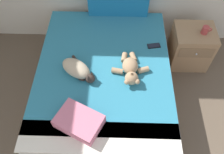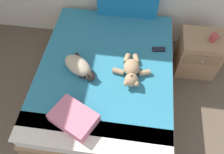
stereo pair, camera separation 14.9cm
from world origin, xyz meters
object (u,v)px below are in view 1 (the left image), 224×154
(teddy_bear, at_px, (130,70))
(mug, at_px, (205,30))
(patterned_cushion, at_px, (118,0))
(cell_phone, at_px, (154,46))
(bed, at_px, (104,81))
(cat, at_px, (77,69))
(throw_pillow, at_px, (79,121))
(nightstand, at_px, (190,47))

(teddy_bear, distance_m, mug, 1.09)
(patterned_cushion, height_order, cell_phone, patterned_cushion)
(bed, height_order, cat, cat)
(cat, bearing_deg, cell_phone, 26.69)
(throw_pillow, distance_m, mug, 1.83)
(bed, bearing_deg, throw_pillow, -105.53)
(bed, relative_size, mug, 15.86)
(cat, distance_m, mug, 1.58)
(cat, height_order, nightstand, cat)
(bed, xyz_separation_m, mug, (1.19, 0.53, 0.34))
(teddy_bear, relative_size, throw_pillow, 1.14)
(nightstand, relative_size, mug, 4.58)
(teddy_bear, xyz_separation_m, throw_pillow, (-0.47, -0.59, -0.01))
(cell_phone, distance_m, nightstand, 0.63)
(cat, xyz_separation_m, throw_pillow, (0.08, -0.58, -0.02))
(cell_phone, bearing_deg, cat, -153.31)
(teddy_bear, height_order, cell_phone, teddy_bear)
(nightstand, bearing_deg, throw_pillow, -136.40)
(bed, height_order, patterned_cushion, patterned_cushion)
(nightstand, xyz_separation_m, mug, (0.08, -0.02, 0.32))
(patterned_cushion, xyz_separation_m, cat, (-0.41, -0.98, -0.14))
(cat, relative_size, throw_pillow, 1.00)
(patterned_cushion, xyz_separation_m, cell_phone, (0.43, -0.56, -0.21))
(bed, distance_m, cat, 0.44)
(cell_phone, height_order, nightstand, nightstand)
(bed, bearing_deg, teddy_bear, -15.23)
(nightstand, bearing_deg, mug, -15.96)
(throw_pillow, bearing_deg, bed, 74.47)
(bed, xyz_separation_m, cat, (-0.27, -0.10, 0.34))
(patterned_cushion, bearing_deg, cat, -112.74)
(bed, relative_size, teddy_bear, 4.18)
(cat, relative_size, nightstand, 0.73)
(throw_pillow, distance_m, nightstand, 1.81)
(bed, height_order, throw_pillow, throw_pillow)
(throw_pillow, height_order, nightstand, throw_pillow)
(throw_pillow, relative_size, nightstand, 0.73)
(cat, height_order, throw_pillow, cat)
(bed, relative_size, cell_phone, 12.04)
(patterned_cushion, relative_size, nightstand, 1.37)
(bed, distance_m, throw_pillow, 0.77)
(bed, xyz_separation_m, teddy_bear, (0.29, -0.08, 0.33))
(patterned_cushion, xyz_separation_m, throw_pillow, (-0.33, -1.56, -0.16))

